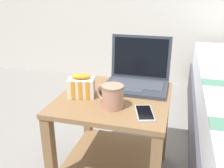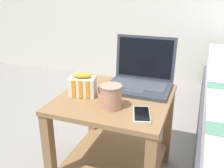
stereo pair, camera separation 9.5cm
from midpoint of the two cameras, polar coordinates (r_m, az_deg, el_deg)
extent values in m
cube|color=olive|center=(1.22, -1.73, -3.37)|extent=(0.53, 0.53, 0.02)
cube|color=olive|center=(1.41, -1.56, -16.79)|extent=(0.49, 0.49, 0.02)
cube|color=olive|center=(1.25, -16.03, -16.86)|extent=(0.04, 0.04, 0.47)
cube|color=olive|center=(1.61, -7.29, -6.98)|extent=(0.04, 0.04, 0.47)
cube|color=olive|center=(1.51, 9.95, -9.21)|extent=(0.04, 0.04, 0.47)
cube|color=#333842|center=(1.31, 3.33, -0.72)|extent=(0.33, 0.24, 0.02)
cube|color=#424751|center=(1.32, 3.51, -0.01)|extent=(0.28, 0.13, 0.00)
cube|color=#424751|center=(1.24, 2.69, -1.38)|extent=(0.09, 0.05, 0.00)
cube|color=#333842|center=(1.39, 4.61, 6.13)|extent=(0.33, 0.03, 0.24)
cube|color=black|center=(1.39, 4.57, 6.10)|extent=(0.30, 0.02, 0.21)
cube|color=silver|center=(1.38, 6.47, 7.88)|extent=(0.05, 0.01, 0.05)
cube|color=yellow|center=(1.39, 4.57, 6.84)|extent=(0.02, 0.01, 0.05)
cylinder|color=tan|center=(1.09, -2.35, -2.96)|extent=(0.09, 0.09, 0.10)
cylinder|color=#7F6B56|center=(1.07, -2.39, -0.65)|extent=(0.10, 0.10, 0.01)
cylinder|color=black|center=(1.07, -2.38, -1.09)|extent=(0.09, 0.09, 0.01)
torus|color=tan|center=(1.12, -4.30, -2.13)|extent=(0.08, 0.05, 0.08)
cube|color=silver|center=(1.22, -9.23, -0.85)|extent=(0.14, 0.11, 0.09)
cube|color=orange|center=(1.19, -11.23, -1.56)|extent=(0.02, 0.01, 0.09)
cube|color=orange|center=(1.18, -9.61, -1.59)|extent=(0.02, 0.01, 0.09)
cube|color=orange|center=(1.17, -7.97, -1.62)|extent=(0.02, 0.01, 0.09)
ellipsoid|color=orange|center=(1.19, -9.40, 1.74)|extent=(0.10, 0.07, 0.02)
cube|color=#B7BABC|center=(1.05, 4.89, -6.72)|extent=(0.11, 0.15, 0.01)
cube|color=black|center=(1.05, 4.90, -6.48)|extent=(0.09, 0.14, 0.00)
camera|label=1|loc=(0.05, -92.36, -0.91)|focal=40.00mm
camera|label=2|loc=(0.05, 87.64, 0.91)|focal=40.00mm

